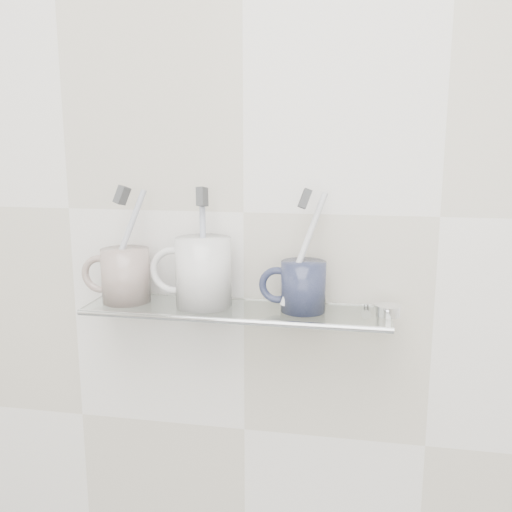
% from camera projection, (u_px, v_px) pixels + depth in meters
% --- Properties ---
extents(wall_back, '(2.50, 0.00, 2.50)m').
position_uv_depth(wall_back, '(243.00, 212.00, 0.96)').
color(wall_back, silver).
rests_on(wall_back, ground).
extents(shelf_glass, '(0.50, 0.12, 0.01)m').
position_uv_depth(shelf_glass, '(236.00, 310.00, 0.93)').
color(shelf_glass, silver).
rests_on(shelf_glass, wall_back).
extents(shelf_rail, '(0.50, 0.01, 0.01)m').
position_uv_depth(shelf_rail, '(228.00, 321.00, 0.88)').
color(shelf_rail, silver).
rests_on(shelf_rail, shelf_glass).
extents(bracket_left, '(0.02, 0.03, 0.02)m').
position_uv_depth(bracket_left, '(127.00, 302.00, 1.02)').
color(bracket_left, silver).
rests_on(bracket_left, wall_back).
extents(bracket_right, '(0.02, 0.03, 0.02)m').
position_uv_depth(bracket_right, '(366.00, 315.00, 0.94)').
color(bracket_right, silver).
rests_on(bracket_right, wall_back).
extents(mug_left, '(0.10, 0.10, 0.09)m').
position_uv_depth(mug_left, '(126.00, 275.00, 0.96)').
color(mug_left, silver).
rests_on(mug_left, shelf_glass).
extents(mug_left_handle, '(0.07, 0.01, 0.07)m').
position_uv_depth(mug_left_handle, '(100.00, 274.00, 0.97)').
color(mug_left_handle, silver).
rests_on(mug_left_handle, mug_left).
extents(toothbrush_left, '(0.08, 0.04, 0.18)m').
position_uv_depth(toothbrush_left, '(124.00, 243.00, 0.95)').
color(toothbrush_left, '#ADB3C3').
rests_on(toothbrush_left, mug_left).
extents(bristles_left, '(0.03, 0.03, 0.04)m').
position_uv_depth(bristles_left, '(122.00, 195.00, 0.94)').
color(bristles_left, '#404143').
rests_on(bristles_left, toothbrush_left).
extents(mug_center, '(0.09, 0.09, 0.11)m').
position_uv_depth(mug_center, '(204.00, 272.00, 0.94)').
color(mug_center, silver).
rests_on(mug_center, shelf_glass).
extents(mug_center_handle, '(0.08, 0.01, 0.08)m').
position_uv_depth(mug_center_handle, '(173.00, 271.00, 0.95)').
color(mug_center_handle, silver).
rests_on(mug_center_handle, mug_center).
extents(toothbrush_center, '(0.02, 0.05, 0.19)m').
position_uv_depth(toothbrush_center, '(203.00, 246.00, 0.93)').
color(toothbrush_center, '#8D97B5').
rests_on(toothbrush_center, mug_center).
extents(bristles_center, '(0.02, 0.03, 0.03)m').
position_uv_depth(bristles_center, '(202.00, 197.00, 0.91)').
color(bristles_center, '#404143').
rests_on(bristles_center, toothbrush_center).
extents(mug_right, '(0.09, 0.09, 0.08)m').
position_uv_depth(mug_right, '(303.00, 286.00, 0.91)').
color(mug_right, '#181C35').
rests_on(mug_right, shelf_glass).
extents(mug_right_handle, '(0.06, 0.01, 0.06)m').
position_uv_depth(mug_right_handle, '(277.00, 285.00, 0.92)').
color(mug_right_handle, '#181C35').
rests_on(mug_right_handle, mug_right).
extents(toothbrush_right, '(0.07, 0.05, 0.18)m').
position_uv_depth(toothbrush_right, '(304.00, 249.00, 0.90)').
color(toothbrush_right, white).
rests_on(toothbrush_right, mug_right).
extents(bristles_right, '(0.02, 0.03, 0.04)m').
position_uv_depth(bristles_right, '(305.00, 199.00, 0.88)').
color(bristles_right, '#404143').
rests_on(bristles_right, toothbrush_right).
extents(chrome_cap, '(0.04, 0.04, 0.02)m').
position_uv_depth(chrome_cap, '(388.00, 310.00, 0.89)').
color(chrome_cap, silver).
rests_on(chrome_cap, shelf_glass).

